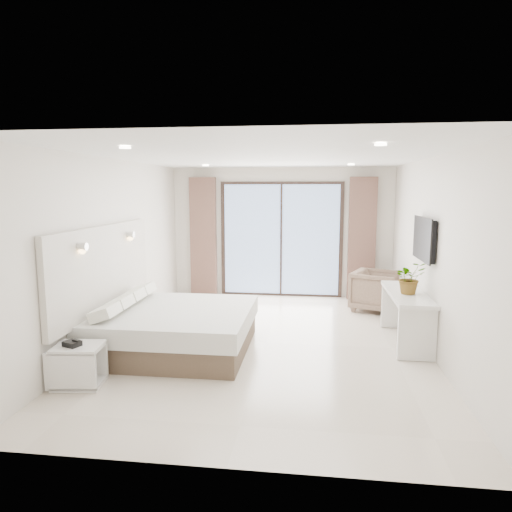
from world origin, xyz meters
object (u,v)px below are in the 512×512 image
at_px(console_desk, 406,306).
at_px(armchair, 376,289).
at_px(nightstand, 79,365).
at_px(bed, 174,328).

relative_size(console_desk, armchair, 1.96).
height_order(nightstand, console_desk, console_desk).
xyz_separation_m(nightstand, console_desk, (4.02, 2.01, 0.32)).
relative_size(nightstand, armchair, 0.69).
height_order(bed, console_desk, console_desk).
bearing_deg(nightstand, bed, 53.71).
height_order(bed, armchair, armchair).
distance_m(bed, nightstand, 1.49).
relative_size(bed, nightstand, 3.65).
distance_m(bed, console_desk, 3.38).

